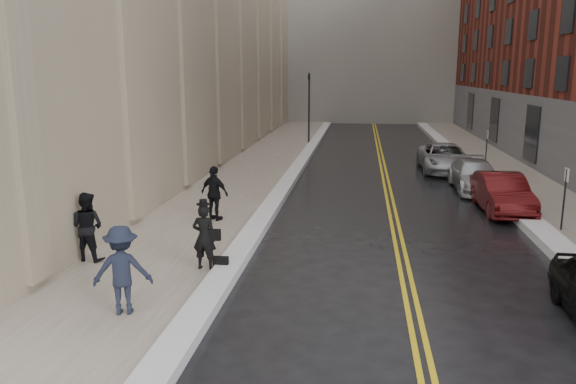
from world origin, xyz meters
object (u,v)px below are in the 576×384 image
(car_maroon, at_px, (502,193))
(pedestrian_main, at_px, (204,237))
(car_silver_near, at_px, (475,176))
(car_silver_far, at_px, (444,158))
(pedestrian_a, at_px, (87,226))
(pedestrian_b, at_px, (122,270))
(pedestrian_c, at_px, (215,193))

(car_maroon, distance_m, pedestrian_main, 12.42)
(car_maroon, relative_size, car_silver_near, 0.95)
(car_maroon, height_order, car_silver_far, car_silver_far)
(car_silver_far, bearing_deg, pedestrian_main, -117.16)
(car_maroon, xyz_separation_m, pedestrian_a, (-12.83, -7.78, 0.37))
(car_silver_near, relative_size, pedestrian_b, 2.42)
(pedestrian_b, distance_m, pedestrian_c, 7.85)
(car_maroon, xyz_separation_m, pedestrian_b, (-10.41, -11.00, 0.39))
(car_maroon, distance_m, pedestrian_b, 15.15)
(pedestrian_a, xyz_separation_m, pedestrian_c, (2.38, 4.63, 0.00))
(car_silver_far, distance_m, pedestrian_c, 15.36)
(car_silver_far, bearing_deg, car_silver_near, -82.71)
(car_maroon, bearing_deg, car_silver_far, 94.42)
(car_silver_far, xyz_separation_m, pedestrian_main, (-8.51, -16.97, 0.28))
(pedestrian_b, bearing_deg, pedestrian_c, -104.93)
(pedestrian_a, bearing_deg, car_silver_far, -116.19)
(pedestrian_main, relative_size, pedestrian_c, 0.91)
(car_silver_far, distance_m, pedestrian_main, 18.98)
(pedestrian_main, bearing_deg, car_silver_far, -113.26)
(car_maroon, height_order, car_silver_near, car_maroon)
(pedestrian_main, bearing_deg, car_maroon, -136.03)
(pedestrian_main, relative_size, pedestrian_a, 0.92)
(pedestrian_main, height_order, pedestrian_b, pedestrian_b)
(car_silver_near, relative_size, pedestrian_c, 2.44)
(car_silver_near, bearing_deg, pedestrian_c, -145.63)
(car_silver_near, height_order, pedestrian_c, pedestrian_c)
(car_maroon, relative_size, car_silver_far, 0.83)
(car_maroon, distance_m, pedestrian_a, 15.01)
(car_maroon, bearing_deg, pedestrian_a, -150.23)
(pedestrian_a, distance_m, pedestrian_b, 4.02)
(car_silver_far, height_order, pedestrian_main, pedestrian_main)
(car_silver_near, xyz_separation_m, pedestrian_c, (-10.20, -7.12, 0.43))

